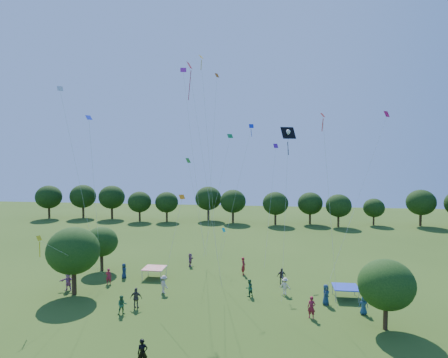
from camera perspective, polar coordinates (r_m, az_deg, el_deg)
near_tree_west at (r=40.11m, az=-20.73°, el=-9.57°), size 4.84×4.84×6.32m
near_tree_north at (r=47.21m, az=-17.12°, el=-8.56°), size 3.66×3.66×4.93m
near_tree_east at (r=32.97m, az=22.18°, el=-13.80°), size 4.15×4.15×5.29m
treeline at (r=75.55m, az=2.83°, el=-3.19°), size 88.01×8.77×6.77m
tent_red_stripe at (r=43.81m, az=-9.93°, el=-12.43°), size 2.20×2.20×1.10m
tent_blue at (r=39.04m, az=16.96°, el=-14.57°), size 2.20×2.20×1.10m
man_in_black at (r=27.30m, az=-11.56°, el=-23.18°), size 0.77×0.65×1.74m
crowd_person_0 at (r=37.20m, az=14.35°, el=-15.70°), size 0.79×1.00×1.78m
crowd_person_1 at (r=44.27m, az=2.80°, el=-12.31°), size 0.50×0.74×1.91m
crowd_person_2 at (r=38.11m, az=3.61°, el=-15.26°), size 0.84×0.86×1.58m
crowd_person_3 at (r=38.90m, az=8.71°, el=-14.89°), size 1.15×0.83×1.60m
crowd_person_4 at (r=41.65m, az=8.22°, el=-13.58°), size 1.06×0.76×1.65m
crowd_person_5 at (r=47.53m, az=-4.83°, el=-11.44°), size 0.61×1.46×1.53m
crowd_person_6 at (r=44.45m, az=-14.10°, el=-12.59°), size 0.46×0.79×1.56m
crowd_person_7 at (r=34.15m, az=12.39°, el=-17.49°), size 0.77×0.65×1.77m
crowd_person_8 at (r=35.20m, az=-14.35°, el=-17.04°), size 0.87×0.70×1.56m
crowd_person_9 at (r=39.21m, az=-8.57°, el=-14.66°), size 1.14×1.14×1.70m
crowd_person_10 at (r=36.14m, az=-12.43°, el=-16.27°), size 1.04×0.49×1.76m
crowd_person_11 at (r=42.35m, az=-21.38°, el=-13.46°), size 1.64×0.69×1.72m
crowd_person_12 at (r=36.06m, az=19.32°, el=-16.65°), size 0.78×0.47×1.52m
crowd_person_13 at (r=42.92m, az=-16.16°, el=-13.19°), size 0.67×0.51×1.60m
pirate_kite at (r=36.04m, az=9.15°, el=6.17°), size 1.42×5.01×14.22m
red_high_kite at (r=40.35m, az=-4.30°, el=11.13°), size 4.28×5.87×21.04m
small_kite_0 at (r=39.54m, az=20.75°, el=4.06°), size 6.58×6.55×15.88m
small_kite_1 at (r=32.50m, az=-6.66°, el=-5.62°), size 1.92×1.29×8.53m
small_kite_2 at (r=36.41m, az=-23.20°, el=-9.12°), size 2.12×7.74×5.34m
small_kite_3 at (r=45.08m, az=-4.72°, el=0.36°), size 2.07×1.55×11.33m
small_kite_4 at (r=46.09m, az=3.00°, el=3.47°), size 3.50×3.37×15.26m
small_kite_5 at (r=44.29m, az=-5.12°, el=9.19°), size 2.24×2.47×21.08m
small_kite_6 at (r=41.01m, az=-21.08°, el=5.33°), size 2.55×2.57×18.15m
small_kite_7 at (r=45.08m, az=-0.10°, el=-7.70°), size 0.71×0.51×3.50m
small_kite_8 at (r=46.72m, az=-1.40°, el=8.17°), size 1.23×2.30×21.17m
small_kite_9 at (r=30.99m, az=14.46°, el=1.39°), size 1.53×0.46×14.88m
small_kite_10 at (r=42.17m, az=-2.64°, el=8.98°), size 1.46×3.01×21.85m
small_kite_11 at (r=46.91m, az=0.18°, el=2.98°), size 3.18×2.76×14.14m
small_kite_12 at (r=38.99m, az=-18.36°, el=3.05°), size 0.56×2.71×15.32m
small_kite_13 at (r=46.88m, az=7.10°, el=1.43°), size 1.38×7.68×13.02m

